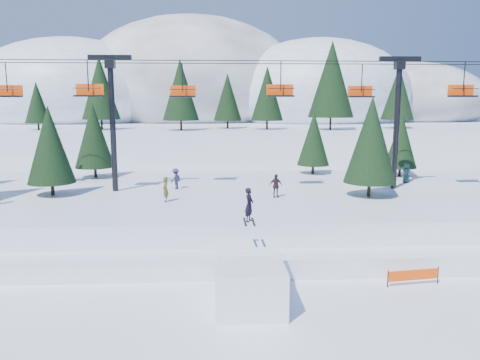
{
  "coord_description": "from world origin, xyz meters",
  "views": [
    {
      "loc": [
        -1.13,
        -18.18,
        9.08
      ],
      "look_at": [
        0.09,
        6.0,
        5.2
      ],
      "focal_mm": 35.0,
      "sensor_mm": 36.0,
      "label": 1
    }
  ],
  "objects_px": {
    "jump_kicker": "(249,281)",
    "chairlift": "(250,102)",
    "banner_far": "(410,258)",
    "banner_near": "(413,275)"
  },
  "relations": [
    {
      "from": "jump_kicker",
      "to": "chairlift",
      "type": "xyz_separation_m",
      "value": [
        1.14,
        15.93,
        8.16
      ]
    },
    {
      "from": "chairlift",
      "to": "banner_far",
      "type": "distance_m",
      "value": 16.56
    },
    {
      "from": "banner_far",
      "to": "banner_near",
      "type": "bearing_deg",
      "value": -109.38
    },
    {
      "from": "banner_near",
      "to": "banner_far",
      "type": "bearing_deg",
      "value": 70.62
    },
    {
      "from": "jump_kicker",
      "to": "banner_far",
      "type": "height_order",
      "value": "jump_kicker"
    },
    {
      "from": "chairlift",
      "to": "banner_near",
      "type": "bearing_deg",
      "value": -62.31
    },
    {
      "from": "jump_kicker",
      "to": "banner_near",
      "type": "height_order",
      "value": "jump_kicker"
    },
    {
      "from": "jump_kicker",
      "to": "chairlift",
      "type": "distance_m",
      "value": 17.94
    },
    {
      "from": "chairlift",
      "to": "banner_far",
      "type": "xyz_separation_m",
      "value": [
        8.32,
        -11.31,
        -8.78
      ]
    },
    {
      "from": "jump_kicker",
      "to": "chairlift",
      "type": "height_order",
      "value": "chairlift"
    }
  ]
}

